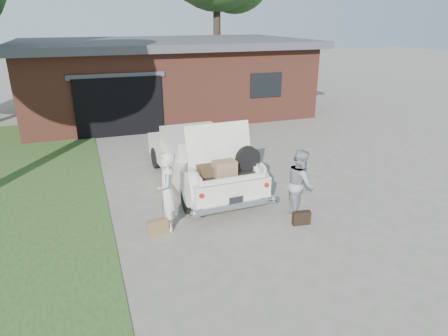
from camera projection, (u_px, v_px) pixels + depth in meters
name	position (u px, v px, depth m)	size (l,w,h in m)	color
ground	(233.00, 224.00, 8.71)	(90.00, 90.00, 0.00)	gray
house	(165.00, 76.00, 18.53)	(12.80, 7.80, 3.30)	brown
sedan	(200.00, 159.00, 10.63)	(2.07, 4.89, 1.97)	white
woman_left	(168.00, 192.00, 8.24)	(0.62, 0.41, 1.70)	silver
woman_right	(300.00, 183.00, 8.86)	(0.76, 0.59, 1.56)	gray
suitcase_left	(158.00, 227.00, 8.24)	(0.45, 0.14, 0.34)	olive
suitcase_right	(301.00, 218.00, 8.65)	(0.40, 0.13, 0.31)	black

